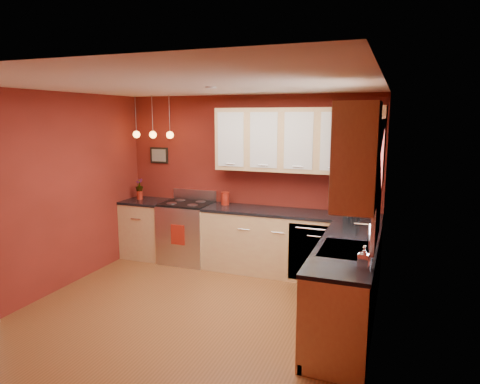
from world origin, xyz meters
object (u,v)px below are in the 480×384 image
at_px(sink, 346,251).
at_px(red_canister, 225,198).
at_px(coffee_maker, 352,206).
at_px(gas_range, 187,232).
at_px(soap_pump, 364,257).

bearing_deg(sink, red_canister, 141.26).
bearing_deg(coffee_maker, sink, -74.58).
bearing_deg(sink, coffee_maker, 94.20).
distance_m(gas_range, coffee_maker, 2.57).
xyz_separation_m(sink, red_canister, (-2.01, 1.62, 0.13)).
relative_size(sink, red_canister, 3.53).
bearing_deg(sink, soap_pump, -68.52).
bearing_deg(coffee_maker, red_canister, -168.92).
xyz_separation_m(gas_range, red_canister, (0.61, 0.11, 0.56)).
xyz_separation_m(coffee_maker, soap_pump, (0.33, -2.16, -0.02)).
xyz_separation_m(sink, soap_pump, (0.22, -0.55, 0.13)).
bearing_deg(soap_pump, sink, 111.48).
bearing_deg(red_canister, coffee_maker, -0.14).
bearing_deg(coffee_maker, soap_pump, -69.98).
bearing_deg(soap_pump, coffee_maker, 98.81).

